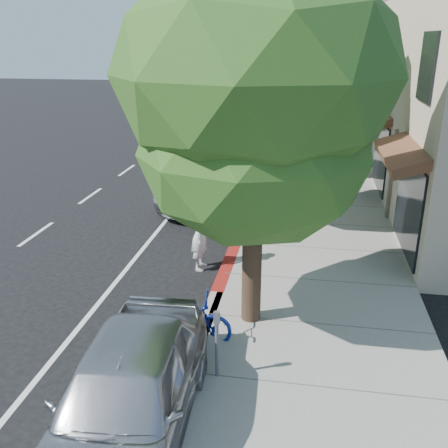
% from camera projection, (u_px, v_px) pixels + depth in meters
% --- Properties ---
extents(ground, '(120.00, 120.00, 0.00)m').
position_uv_depth(ground, '(224.00, 278.00, 12.48)').
color(ground, black).
rests_on(ground, ground).
extents(sidewalk, '(4.60, 56.00, 0.15)m').
position_uv_depth(sidewalk, '(316.00, 190.00, 19.49)').
color(sidewalk, gray).
rests_on(sidewalk, ground).
extents(curb, '(0.30, 56.00, 0.15)m').
position_uv_depth(curb, '(258.00, 187.00, 19.85)').
color(curb, '#9E998E').
rests_on(curb, ground).
extents(curb_red_segment, '(0.32, 4.00, 0.15)m').
position_uv_depth(curb_red_segment, '(231.00, 259.00, 13.38)').
color(curb_red_segment, maroon).
rests_on(curb_red_segment, ground).
extents(street_tree_0, '(5.12, 5.12, 8.06)m').
position_uv_depth(street_tree_0, '(256.00, 81.00, 8.77)').
color(street_tree_0, black).
rests_on(street_tree_0, ground).
extents(street_tree_1, '(4.80, 4.80, 8.15)m').
position_uv_depth(street_tree_1, '(279.00, 59.00, 14.26)').
color(street_tree_1, black).
rests_on(street_tree_1, ground).
extents(street_tree_2, '(4.11, 4.11, 7.50)m').
position_uv_depth(street_tree_2, '(288.00, 62.00, 19.93)').
color(street_tree_2, black).
rests_on(street_tree_2, ground).
extents(street_tree_3, '(4.80, 4.80, 7.84)m').
position_uv_depth(street_tree_3, '(294.00, 55.00, 25.43)').
color(street_tree_3, black).
rests_on(street_tree_3, ground).
extents(street_tree_4, '(4.60, 4.60, 7.47)m').
position_uv_depth(street_tree_4, '(297.00, 56.00, 31.05)').
color(street_tree_4, black).
rests_on(street_tree_4, ground).
extents(street_tree_5, '(4.80, 4.80, 7.56)m').
position_uv_depth(street_tree_5, '(300.00, 53.00, 36.59)').
color(street_tree_5, black).
rests_on(street_tree_5, ground).
extents(cyclist, '(0.46, 0.70, 1.91)m').
position_uv_depth(cyclist, '(200.00, 234.00, 12.71)').
color(cyclist, white).
rests_on(cyclist, ground).
extents(bicycle, '(2.15, 0.95, 1.09)m').
position_uv_depth(bicycle, '(178.00, 320.00, 9.58)').
color(bicycle, navy).
rests_on(bicycle, ground).
extents(silver_suv, '(3.11, 6.44, 1.77)m').
position_uv_depth(silver_suv, '(211.00, 177.00, 18.26)').
color(silver_suv, silver).
rests_on(silver_suv, ground).
extents(dark_sedan, '(2.19, 5.13, 1.64)m').
position_uv_depth(dark_sedan, '(247.00, 138.00, 25.78)').
color(dark_sedan, black).
rests_on(dark_sedan, ground).
extents(white_pickup, '(2.33, 5.14, 1.46)m').
position_uv_depth(white_pickup, '(248.00, 122.00, 31.31)').
color(white_pickup, silver).
rests_on(white_pickup, ground).
extents(dark_suv_far, '(2.02, 4.57, 1.53)m').
position_uv_depth(dark_suv_far, '(262.00, 119.00, 32.26)').
color(dark_suv_far, black).
rests_on(dark_suv_far, ground).
extents(near_car_a, '(2.13, 4.81, 1.61)m').
position_uv_depth(near_car_a, '(127.00, 395.00, 7.20)').
color(near_car_a, '#B2B2B7').
rests_on(near_car_a, ground).
extents(pedestrian, '(0.88, 0.74, 1.62)m').
position_uv_depth(pedestrian, '(291.00, 149.00, 22.55)').
color(pedestrian, black).
rests_on(pedestrian, sidewalk).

